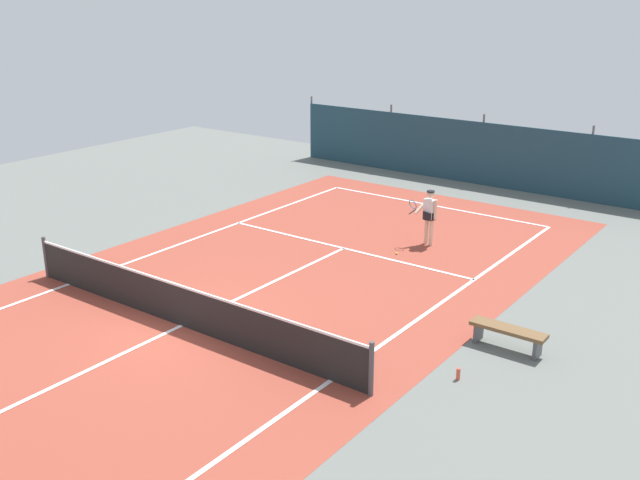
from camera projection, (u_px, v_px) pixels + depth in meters
ground_plane at (182, 326)px, 16.43m from camera, size 36.00×36.00×0.00m
court_surface at (182, 326)px, 16.42m from camera, size 11.02×26.60×0.01m
tennis_net at (180, 305)px, 16.26m from camera, size 10.12×0.10×1.10m
back_fence at (485, 165)px, 28.48m from camera, size 16.30×0.98×2.70m
tennis_player at (429, 213)px, 21.34m from camera, size 0.82×0.67×1.64m
tennis_ball_near_player at (397, 253)px, 20.82m from camera, size 0.07×0.07×0.07m
tennis_ball_midcourt at (354, 343)px, 15.58m from camera, size 0.07×0.07×0.07m
parked_car at (558, 161)px, 28.39m from camera, size 2.08×4.23×1.68m
courtside_bench at (508, 333)px, 15.26m from camera, size 1.60×0.40×0.49m
water_bottle at (458, 374)px, 14.13m from camera, size 0.08×0.08×0.24m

